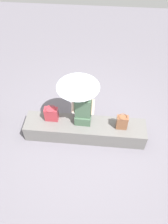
{
  "coord_description": "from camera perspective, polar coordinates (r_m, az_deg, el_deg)",
  "views": [
    {
      "loc": [
        0.26,
        -2.96,
        4.16
      ],
      "look_at": [
        -0.03,
        0.04,
        0.76
      ],
      "focal_mm": 35.34,
      "sensor_mm": 36.0,
      "label": 1
    }
  ],
  "objects": [
    {
      "name": "stone_bench",
      "position": [
        4.95,
        0.25,
        -4.6
      ],
      "size": [
        2.65,
        0.55,
        0.41
      ],
      "primitive_type": "cube",
      "color": "slate",
      "rests_on": "ground"
    },
    {
      "name": "parasol",
      "position": [
        4.16,
        -1.58,
        7.58
      ],
      "size": [
        0.84,
        0.84,
        1.16
      ],
      "color": "#B7B7BC",
      "rests_on": "stone_bench"
    },
    {
      "name": "ground_plane",
      "position": [
        5.12,
        0.24,
        -5.96
      ],
      "size": [
        14.0,
        14.0,
        0.0
      ],
      "primitive_type": "plane",
      "color": "slate"
    },
    {
      "name": "tote_bag_canvas",
      "position": [
        4.67,
        9.81,
        -2.61
      ],
      "size": [
        0.23,
        0.17,
        0.36
      ],
      "color": "brown",
      "rests_on": "stone_bench"
    },
    {
      "name": "person_seated",
      "position": [
        4.55,
        -0.27,
        0.7
      ],
      "size": [
        0.47,
        0.29,
        0.9
      ],
      "color": "#47664C",
      "rests_on": "stone_bench"
    },
    {
      "name": "handbag_black",
      "position": [
        4.8,
        -8.45,
        -0.5
      ],
      "size": [
        0.29,
        0.21,
        0.35
      ],
      "color": "#B2333D",
      "rests_on": "stone_bench"
    }
  ]
}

